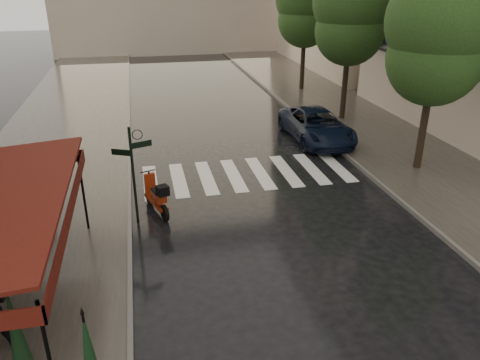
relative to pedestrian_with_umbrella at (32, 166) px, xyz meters
name	(u,v)px	position (x,y,z in m)	size (l,w,h in m)	color
ground	(188,273)	(4.20, -4.15, -1.70)	(120.00, 120.00, 0.00)	black
sidewalk_near	(63,137)	(-0.30, 7.85, -1.64)	(6.00, 60.00, 0.12)	#38332D
sidewalk_far	(355,118)	(14.45, 7.85, -1.64)	(5.50, 60.00, 0.12)	#38332D
curb_near	(129,132)	(2.75, 7.85, -1.63)	(0.12, 60.00, 0.16)	#595651
curb_far	(305,121)	(11.65, 7.85, -1.63)	(0.12, 60.00, 0.16)	#595651
crosswalk	(247,174)	(7.18, 1.85, -1.70)	(7.85, 3.20, 0.01)	silver
signpost	(133,168)	(3.01, -1.15, 0.13)	(1.17, 0.29, 3.10)	black
tree_near	(440,29)	(13.80, 0.85, 3.62)	(3.80, 3.80, 7.99)	black
tree_mid	(352,7)	(13.70, 7.85, 3.89)	(3.80, 3.80, 8.34)	black
tree_far	(306,2)	(13.90, 14.85, 3.75)	(3.80, 3.80, 8.16)	black
pedestrian_with_umbrella	(32,166)	(0.00, 0.00, 0.00)	(1.06, 1.07, 2.37)	black
scooter	(157,197)	(3.65, -0.62, -1.13)	(0.84, 1.80, 1.22)	black
parked_car	(316,125)	(11.20, 5.09, -1.00)	(2.33, 5.05, 1.40)	black
parasol_back	(16,332)	(0.86, -7.05, -0.46)	(0.39, 0.39, 2.09)	black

